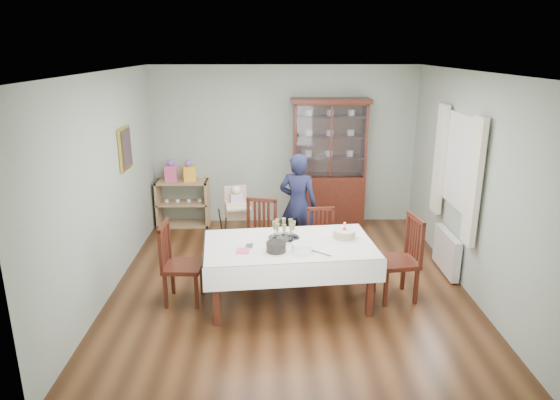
{
  "coord_description": "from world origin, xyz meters",
  "views": [
    {
      "loc": [
        -0.23,
        -5.94,
        2.97
      ],
      "look_at": [
        -0.12,
        0.2,
        1.09
      ],
      "focal_mm": 32.0,
      "sensor_mm": 36.0,
      "label": 1
    }
  ],
  "objects_px": {
    "high_chair": "(237,225)",
    "champagne_tray": "(284,234)",
    "dining_table": "(289,272)",
    "gift_bag_pink": "(171,172)",
    "chair_far_left": "(259,251)",
    "chair_end_right": "(397,274)",
    "china_cabinet": "(329,162)",
    "woman": "(298,205)",
    "chair_end_left": "(182,278)",
    "birthday_cake": "(344,234)",
    "gift_bag_orange": "(189,172)",
    "sideboard": "(183,203)",
    "chair_far_right": "(322,254)"
  },
  "relations": [
    {
      "from": "woman",
      "to": "chair_far_left",
      "type": "bearing_deg",
      "value": 63.05
    },
    {
      "from": "chair_far_left",
      "to": "birthday_cake",
      "type": "xyz_separation_m",
      "value": [
        1.05,
        -0.74,
        0.52
      ]
    },
    {
      "from": "dining_table",
      "to": "chair_far_left",
      "type": "bearing_deg",
      "value": 113.65
    },
    {
      "from": "gift_bag_orange",
      "to": "dining_table",
      "type": "bearing_deg",
      "value": -59.84
    },
    {
      "from": "gift_bag_pink",
      "to": "chair_end_left",
      "type": "bearing_deg",
      "value": -77.35
    },
    {
      "from": "chair_far_right",
      "to": "gift_bag_pink",
      "type": "xyz_separation_m",
      "value": [
        -2.38,
        1.92,
        0.7
      ]
    },
    {
      "from": "woman",
      "to": "gift_bag_pink",
      "type": "relative_size",
      "value": 4.19
    },
    {
      "from": "dining_table",
      "to": "chair_end_right",
      "type": "xyz_separation_m",
      "value": [
        1.32,
        0.08,
        -0.07
      ]
    },
    {
      "from": "birthday_cake",
      "to": "china_cabinet",
      "type": "bearing_deg",
      "value": 87.74
    },
    {
      "from": "chair_end_right",
      "to": "gift_bag_orange",
      "type": "bearing_deg",
      "value": -141.29
    },
    {
      "from": "dining_table",
      "to": "gift_bag_orange",
      "type": "height_order",
      "value": "gift_bag_orange"
    },
    {
      "from": "dining_table",
      "to": "chair_end_left",
      "type": "distance_m",
      "value": 1.29
    },
    {
      "from": "chair_end_right",
      "to": "champagne_tray",
      "type": "distance_m",
      "value": 1.48
    },
    {
      "from": "dining_table",
      "to": "gift_bag_pink",
      "type": "xyz_separation_m",
      "value": [
        -1.9,
        2.74,
        0.58
      ]
    },
    {
      "from": "chair_end_right",
      "to": "birthday_cake",
      "type": "relative_size",
      "value": 3.39
    },
    {
      "from": "sideboard",
      "to": "chair_end_left",
      "type": "distance_m",
      "value": 2.76
    },
    {
      "from": "dining_table",
      "to": "china_cabinet",
      "type": "xyz_separation_m",
      "value": [
        0.77,
        2.74,
        0.74
      ]
    },
    {
      "from": "sideboard",
      "to": "champagne_tray",
      "type": "relative_size",
      "value": 2.37
    },
    {
      "from": "woman",
      "to": "high_chair",
      "type": "distance_m",
      "value": 1.0
    },
    {
      "from": "sideboard",
      "to": "gift_bag_orange",
      "type": "bearing_deg",
      "value": -8.49
    },
    {
      "from": "gift_bag_pink",
      "to": "birthday_cake",
      "type": "bearing_deg",
      "value": -45.49
    },
    {
      "from": "gift_bag_pink",
      "to": "gift_bag_orange",
      "type": "bearing_deg",
      "value": 0.0
    },
    {
      "from": "chair_end_right",
      "to": "birthday_cake",
      "type": "distance_m",
      "value": 0.83
    },
    {
      "from": "high_chair",
      "to": "champagne_tray",
      "type": "xyz_separation_m",
      "value": [
        0.67,
        -1.5,
        0.44
      ]
    },
    {
      "from": "chair_far_right",
      "to": "gift_bag_pink",
      "type": "relative_size",
      "value": 2.41
    },
    {
      "from": "chair_end_left",
      "to": "gift_bag_orange",
      "type": "xyz_separation_m",
      "value": [
        -0.3,
        2.7,
        0.66
      ]
    },
    {
      "from": "gift_bag_pink",
      "to": "chair_far_right",
      "type": "bearing_deg",
      "value": -38.92
    },
    {
      "from": "woman",
      "to": "gift_bag_orange",
      "type": "bearing_deg",
      "value": -18.94
    },
    {
      "from": "china_cabinet",
      "to": "chair_far_left",
      "type": "relative_size",
      "value": 2.19
    },
    {
      "from": "chair_end_right",
      "to": "champagne_tray",
      "type": "relative_size",
      "value": 2.75
    },
    {
      "from": "china_cabinet",
      "to": "chair_far_left",
      "type": "bearing_deg",
      "value": -121.79
    },
    {
      "from": "chair_far_right",
      "to": "chair_end_left",
      "type": "relative_size",
      "value": 0.88
    },
    {
      "from": "chair_end_right",
      "to": "woman",
      "type": "xyz_separation_m",
      "value": [
        -1.14,
        1.4,
        0.46
      ]
    },
    {
      "from": "birthday_cake",
      "to": "champagne_tray",
      "type": "bearing_deg",
      "value": 179.74
    },
    {
      "from": "dining_table",
      "to": "chair_end_right",
      "type": "distance_m",
      "value": 1.33
    },
    {
      "from": "chair_far_left",
      "to": "champagne_tray",
      "type": "height_order",
      "value": "chair_far_left"
    },
    {
      "from": "chair_end_left",
      "to": "gift_bag_orange",
      "type": "height_order",
      "value": "gift_bag_orange"
    },
    {
      "from": "chair_far_left",
      "to": "chair_end_right",
      "type": "xyz_separation_m",
      "value": [
        1.71,
        -0.8,
        0.02
      ]
    },
    {
      "from": "birthday_cake",
      "to": "gift_bag_pink",
      "type": "relative_size",
      "value": 0.84
    },
    {
      "from": "gift_bag_pink",
      "to": "dining_table",
      "type": "bearing_deg",
      "value": -55.34
    },
    {
      "from": "high_chair",
      "to": "chair_end_left",
      "type": "bearing_deg",
      "value": -121.22
    },
    {
      "from": "sideboard",
      "to": "woman",
      "type": "height_order",
      "value": "woman"
    },
    {
      "from": "chair_end_left",
      "to": "champagne_tray",
      "type": "distance_m",
      "value": 1.35
    },
    {
      "from": "gift_bag_pink",
      "to": "champagne_tray",
      "type": "bearing_deg",
      "value": -54.79
    },
    {
      "from": "sideboard",
      "to": "high_chair",
      "type": "relative_size",
      "value": 0.89
    },
    {
      "from": "chair_end_left",
      "to": "birthday_cake",
      "type": "relative_size",
      "value": 3.24
    },
    {
      "from": "sideboard",
      "to": "gift_bag_pink",
      "type": "relative_size",
      "value": 2.45
    },
    {
      "from": "chair_far_right",
      "to": "gift_bag_orange",
      "type": "distance_m",
      "value": 2.91
    },
    {
      "from": "champagne_tray",
      "to": "gift_bag_pink",
      "type": "bearing_deg",
      "value": 125.21
    },
    {
      "from": "dining_table",
      "to": "chair_far_left",
      "type": "xyz_separation_m",
      "value": [
        -0.38,
        0.88,
        -0.09
      ]
    }
  ]
}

